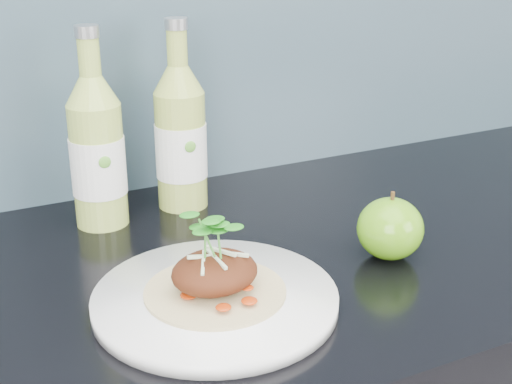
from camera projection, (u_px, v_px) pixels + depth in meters
dinner_plate at (215, 299)px, 0.79m from camera, size 0.34×0.34×0.02m
pork_taco at (215, 270)px, 0.77m from camera, size 0.16×0.16×0.10m
green_apple at (390, 229)px, 0.88m from camera, size 0.11×0.11×0.09m
cider_bottle_left at (97, 152)px, 0.96m from camera, size 0.10×0.10×0.27m
cider_bottle_right at (181, 138)px, 1.02m from camera, size 0.09×0.09×0.27m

